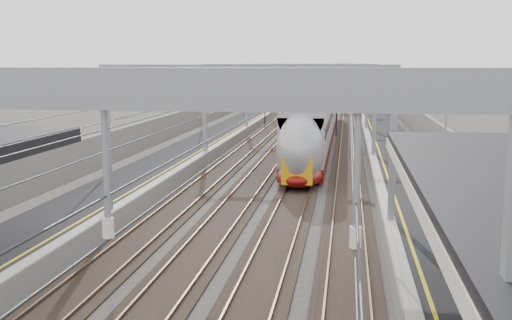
% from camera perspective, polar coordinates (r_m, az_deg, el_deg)
% --- Properties ---
extents(platform_left, '(4.00, 120.00, 1.00)m').
position_cam_1_polar(platform_left, '(52.30, -5.61, 0.70)').
color(platform_left, black).
rests_on(platform_left, ground).
extents(platform_right, '(4.00, 120.00, 1.00)m').
position_cam_1_polar(platform_right, '(50.95, 12.15, 0.33)').
color(platform_right, black).
rests_on(platform_right, ground).
extents(tracks, '(11.40, 140.00, 0.20)m').
position_cam_1_polar(tracks, '(51.07, 3.15, 0.02)').
color(tracks, black).
rests_on(tracks, ground).
extents(overhead_line, '(13.00, 140.00, 6.60)m').
position_cam_1_polar(overhead_line, '(57.12, 3.79, 7.07)').
color(overhead_line, gray).
rests_on(overhead_line, platform_left).
extents(overbridge, '(22.00, 2.20, 6.90)m').
position_cam_1_polar(overbridge, '(105.43, 5.83, 7.28)').
color(overbridge, slate).
rests_on(overbridge, ground).
extents(wall_left, '(0.30, 120.00, 3.20)m').
position_cam_1_polar(wall_left, '(53.02, -8.99, 1.94)').
color(wall_left, slate).
rests_on(wall_left, ground).
extents(wall_right, '(0.30, 120.00, 3.20)m').
position_cam_1_polar(wall_right, '(51.13, 15.77, 1.48)').
color(wall_right, slate).
rests_on(wall_right, ground).
extents(train, '(2.91, 53.03, 4.59)m').
position_cam_1_polar(train, '(61.90, 5.48, 3.54)').
color(train, maroon).
rests_on(train, ground).
extents(signal_green, '(0.32, 0.32, 3.48)m').
position_cam_1_polar(signal_green, '(74.92, 0.80, 4.59)').
color(signal_green, black).
rests_on(signal_green, ground).
extents(signal_red_near, '(0.32, 0.32, 3.48)m').
position_cam_1_polar(signal_red_near, '(68.16, 7.17, 4.12)').
color(signal_red_near, black).
rests_on(signal_red_near, ground).
extents(signal_red_far, '(0.32, 0.32, 3.48)m').
position_cam_1_polar(signal_red_far, '(74.99, 8.95, 4.49)').
color(signal_red_far, black).
rests_on(signal_red_far, ground).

